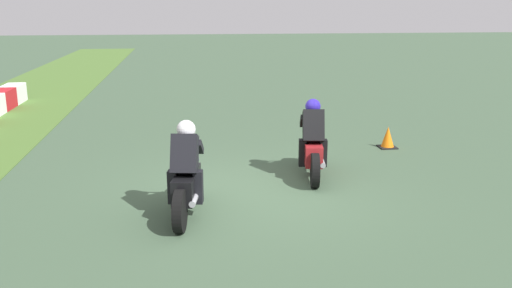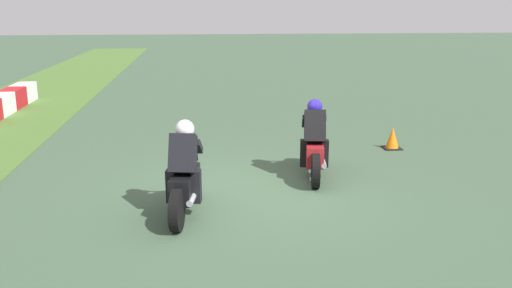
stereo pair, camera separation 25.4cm
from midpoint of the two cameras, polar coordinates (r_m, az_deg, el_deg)
ground_plane at (r=9.70m, az=-1.03°, el=-5.11°), size 120.00×120.00×0.00m
rider_lane_a at (r=10.50m, az=5.30°, el=-0.11°), size 2.04×0.61×1.51m
rider_lane_b at (r=8.59m, az=-8.19°, el=-3.46°), size 2.03×0.61×1.51m
traffic_cone at (r=13.03m, az=13.19°, el=0.61°), size 0.40×0.40×0.51m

